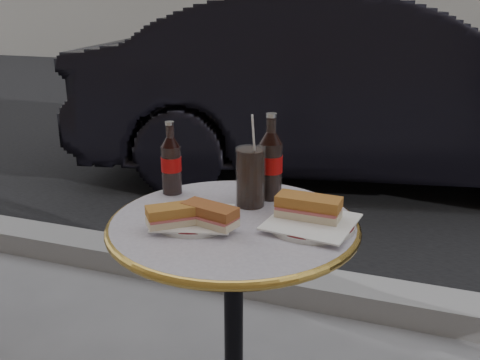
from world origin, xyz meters
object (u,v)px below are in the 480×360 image
(bistro_table, at_px, (234,345))
(plate_left, at_px, (194,220))
(cola_glass, at_px, (250,177))
(cola_bottle_left, at_px, (171,158))
(parked_car, at_px, (364,89))
(plate_right, at_px, (311,225))
(cola_bottle_right, at_px, (271,156))

(bistro_table, distance_m, plate_left, 0.38)
(cola_glass, bearing_deg, bistro_table, -94.36)
(bistro_table, bearing_deg, cola_bottle_left, 151.39)
(plate_left, xyz_separation_m, cola_glass, (0.09, 0.15, 0.07))
(parked_car, bearing_deg, cola_bottle_left, 163.87)
(cola_bottle_left, bearing_deg, plate_right, -13.65)
(plate_right, height_order, cola_bottle_right, cola_bottle_right)
(plate_left, height_order, plate_right, same)
(plate_right, height_order, cola_glass, cola_glass)
(bistro_table, bearing_deg, cola_bottle_right, 76.97)
(cola_bottle_left, relative_size, cola_bottle_right, 0.87)
(plate_left, xyz_separation_m, plate_right, (0.27, 0.07, 0.00))
(cola_bottle_left, xyz_separation_m, parked_car, (0.21, 2.57, -0.19))
(bistro_table, relative_size, plate_left, 3.77)
(bistro_table, bearing_deg, cola_glass, 85.64)
(plate_right, distance_m, cola_bottle_left, 0.44)
(plate_left, xyz_separation_m, cola_bottle_left, (-0.14, 0.17, 0.10))
(bistro_table, bearing_deg, parked_car, 90.41)
(bistro_table, xyz_separation_m, plate_left, (-0.08, -0.05, 0.37))
(plate_left, relative_size, cola_bottle_right, 0.82)
(plate_right, distance_m, cola_glass, 0.21)
(plate_left, height_order, cola_bottle_right, cola_bottle_right)
(bistro_table, relative_size, cola_bottle_left, 3.58)
(plate_left, relative_size, plate_right, 0.94)
(cola_bottle_left, bearing_deg, cola_glass, -4.06)
(cola_bottle_right, relative_size, parked_car, 0.06)
(bistro_table, relative_size, plate_right, 3.53)
(parked_car, bearing_deg, bistro_table, 168.93)
(plate_right, height_order, cola_bottle_left, cola_bottle_left)
(cola_bottle_left, bearing_deg, plate_left, -49.93)
(cola_bottle_left, distance_m, cola_glass, 0.24)
(cola_bottle_right, xyz_separation_m, cola_glass, (-0.03, -0.07, -0.04))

